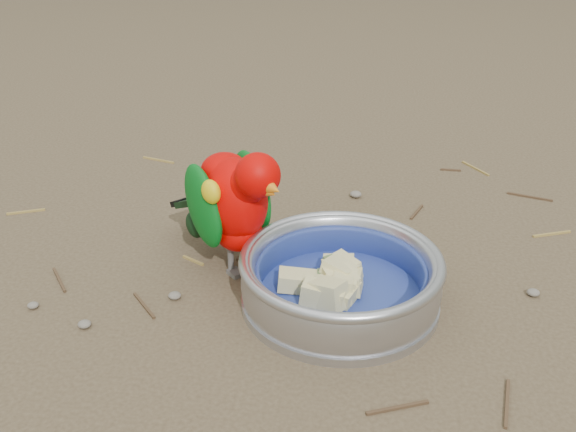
# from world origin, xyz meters

# --- Properties ---
(ground) EXTENTS (60.00, 60.00, 0.00)m
(ground) POSITION_xyz_m (0.00, 0.00, 0.00)
(ground) COLOR brown
(food_bowl) EXTENTS (0.22, 0.22, 0.02)m
(food_bowl) POSITION_xyz_m (0.03, 0.03, 0.01)
(food_bowl) COLOR #B2B2BA
(food_bowl) RESTS_ON ground
(bowl_wall) EXTENTS (0.22, 0.22, 0.04)m
(bowl_wall) POSITION_xyz_m (0.03, 0.03, 0.04)
(bowl_wall) COLOR #B2B2BA
(bowl_wall) RESTS_ON food_bowl
(fruit_wedges) EXTENTS (0.13, 0.13, 0.03)m
(fruit_wedges) POSITION_xyz_m (0.03, 0.03, 0.03)
(fruit_wedges) COLOR beige
(fruit_wedges) RESTS_ON food_bowl
(lory_parrot) EXTENTS (0.20, 0.20, 0.16)m
(lory_parrot) POSITION_xyz_m (-0.10, 0.09, 0.08)
(lory_parrot) COLOR #D20200
(lory_parrot) RESTS_ON ground
(ground_debris) EXTENTS (0.90, 0.80, 0.01)m
(ground_debris) POSITION_xyz_m (0.01, 0.03, 0.00)
(ground_debris) COLOR olive
(ground_debris) RESTS_ON ground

